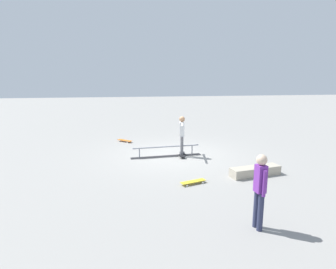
% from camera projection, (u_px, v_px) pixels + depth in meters
% --- Properties ---
extents(ground_plane, '(60.00, 60.00, 0.00)m').
position_uv_depth(ground_plane, '(174.00, 155.00, 11.93)').
color(ground_plane, gray).
extents(grind_rail, '(2.86, 0.51, 0.42)m').
position_uv_depth(grind_rail, '(166.00, 152.00, 11.67)').
color(grind_rail, black).
rests_on(grind_rail, ground_plane).
extents(skate_ledge, '(1.76, 0.78, 0.29)m').
position_uv_depth(skate_ledge, '(255.00, 171.00, 9.50)').
color(skate_ledge, '#B2A893').
rests_on(skate_ledge, ground_plane).
extents(skater_main, '(0.28, 1.29, 1.61)m').
position_uv_depth(skater_main, '(182.00, 133.00, 11.56)').
color(skater_main, slate).
rests_on(skater_main, ground_plane).
extents(skateboard_main, '(0.35, 0.82, 0.09)m').
position_uv_depth(skateboard_main, '(182.00, 155.00, 11.69)').
color(skateboard_main, black).
rests_on(skateboard_main, ground_plane).
extents(bystander_purple_shirt, '(0.23, 0.38, 1.65)m').
position_uv_depth(bystander_purple_shirt, '(260.00, 188.00, 6.09)').
color(bystander_purple_shirt, '#2D3351').
rests_on(bystander_purple_shirt, ground_plane).
extents(loose_skateboard_orange, '(0.74, 0.68, 0.09)m').
position_uv_depth(loose_skateboard_orange, '(125.00, 140.00, 14.15)').
color(loose_skateboard_orange, orange).
rests_on(loose_skateboard_orange, ground_plane).
extents(loose_skateboard_yellow, '(0.82, 0.45, 0.09)m').
position_uv_depth(loose_skateboard_yellow, '(193.00, 182.00, 8.79)').
color(loose_skateboard_yellow, yellow).
rests_on(loose_skateboard_yellow, ground_plane).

